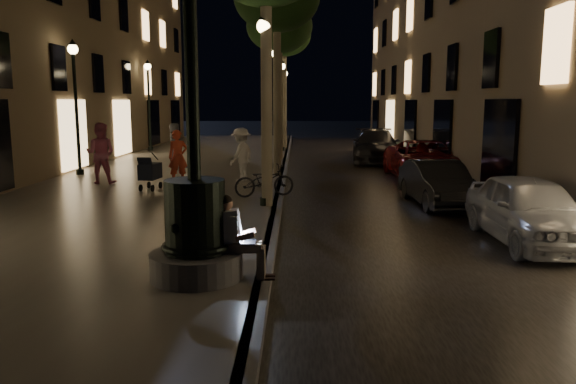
{
  "coord_description": "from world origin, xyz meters",
  "views": [
    {
      "loc": [
        0.52,
        -6.16,
        2.85
      ],
      "look_at": [
        0.37,
        3.0,
        1.36
      ],
      "focal_mm": 35.0,
      "sensor_mm": 36.0,
      "label": 1
    }
  ],
  "objects_px": {
    "tree_far": "(284,36)",
    "pedestrian_dark": "(175,142)",
    "pedestrian_white": "(241,154)",
    "pedestrian_blue": "(191,147)",
    "car_rear": "(376,146)",
    "bicycle": "(264,181)",
    "lamp_curb_a": "(264,85)",
    "car_front": "(530,209)",
    "lamp_curb_b": "(276,91)",
    "pedestrian_red": "(178,157)",
    "seated_man_laptop": "(236,234)",
    "lamp_curb_c": "(282,94)",
    "lamp_left_b": "(75,90)",
    "fountain_lamppost": "(195,212)",
    "lamp_left_c": "(149,94)",
    "tree_third": "(279,27)",
    "pedestrian_pink": "(101,153)",
    "lamp_curb_d": "(285,95)",
    "car_third": "(424,160)",
    "car_fifth": "(374,142)",
    "stroller": "(150,172)",
    "car_second": "(438,183)"
  },
  "relations": [
    {
      "from": "car_third",
      "to": "pedestrian_white",
      "type": "relative_size",
      "value": 2.88
    },
    {
      "from": "tree_far",
      "to": "lamp_curb_c",
      "type": "xyz_separation_m",
      "value": [
        -0.08,
        -2.0,
        -3.2
      ]
    },
    {
      "from": "lamp_curb_b",
      "to": "lamp_left_c",
      "type": "relative_size",
      "value": 1.0
    },
    {
      "from": "fountain_lamppost",
      "to": "lamp_curb_a",
      "type": "distance_m",
      "value": 6.37
    },
    {
      "from": "lamp_curb_a",
      "to": "bicycle",
      "type": "bearing_deg",
      "value": 94.3
    },
    {
      "from": "lamp_left_b",
      "to": "lamp_left_c",
      "type": "bearing_deg",
      "value": 90.0
    },
    {
      "from": "lamp_curb_a",
      "to": "car_front",
      "type": "height_order",
      "value": "lamp_curb_a"
    },
    {
      "from": "lamp_curb_b",
      "to": "pedestrian_red",
      "type": "bearing_deg",
      "value": -125.43
    },
    {
      "from": "car_third",
      "to": "pedestrian_pink",
      "type": "distance_m",
      "value": 11.35
    },
    {
      "from": "tree_far",
      "to": "bicycle",
      "type": "relative_size",
      "value": 4.39
    },
    {
      "from": "lamp_left_b",
      "to": "lamp_left_c",
      "type": "xyz_separation_m",
      "value": [
        0.0,
        10.0,
        0.0
      ]
    },
    {
      "from": "tree_far",
      "to": "pedestrian_dark",
      "type": "xyz_separation_m",
      "value": [
        -4.73,
        -7.21,
        -5.39
      ]
    },
    {
      "from": "lamp_left_b",
      "to": "car_fifth",
      "type": "bearing_deg",
      "value": 40.96
    },
    {
      "from": "pedestrian_white",
      "to": "pedestrian_blue",
      "type": "xyz_separation_m",
      "value": [
        -2.35,
        3.6,
        -0.04
      ]
    },
    {
      "from": "lamp_left_c",
      "to": "car_rear",
      "type": "xyz_separation_m",
      "value": [
        11.63,
        -3.58,
        -2.48
      ]
    },
    {
      "from": "tree_third",
      "to": "pedestrian_pink",
      "type": "distance_m",
      "value": 11.09
    },
    {
      "from": "lamp_curb_d",
      "to": "pedestrian_pink",
      "type": "bearing_deg",
      "value": -105.25
    },
    {
      "from": "car_front",
      "to": "bicycle",
      "type": "bearing_deg",
      "value": 141.82
    },
    {
      "from": "tree_far",
      "to": "lamp_curb_d",
      "type": "relative_size",
      "value": 1.56
    },
    {
      "from": "lamp_curb_c",
      "to": "car_fifth",
      "type": "height_order",
      "value": "lamp_curb_c"
    },
    {
      "from": "tree_far",
      "to": "lamp_curb_b",
      "type": "height_order",
      "value": "tree_far"
    },
    {
      "from": "car_second",
      "to": "lamp_left_b",
      "type": "bearing_deg",
      "value": 153.51
    },
    {
      "from": "car_rear",
      "to": "car_second",
      "type": "bearing_deg",
      "value": -84.0
    },
    {
      "from": "stroller",
      "to": "lamp_left_c",
      "type": "bearing_deg",
      "value": 112.46
    },
    {
      "from": "pedestrian_red",
      "to": "pedestrian_white",
      "type": "distance_m",
      "value": 2.1
    },
    {
      "from": "car_rear",
      "to": "bicycle",
      "type": "distance_m",
      "value": 12.02
    },
    {
      "from": "lamp_curb_a",
      "to": "car_rear",
      "type": "bearing_deg",
      "value": 69.97
    },
    {
      "from": "lamp_curb_c",
      "to": "pedestrian_blue",
      "type": "relative_size",
      "value": 2.83
    },
    {
      "from": "car_third",
      "to": "tree_far",
      "type": "bearing_deg",
      "value": 115.04
    },
    {
      "from": "lamp_curb_a",
      "to": "bicycle",
      "type": "height_order",
      "value": "lamp_curb_a"
    },
    {
      "from": "stroller",
      "to": "pedestrian_pink",
      "type": "relative_size",
      "value": 0.57
    },
    {
      "from": "lamp_curb_c",
      "to": "lamp_left_b",
      "type": "distance_m",
      "value": 12.26
    },
    {
      "from": "car_second",
      "to": "car_fifth",
      "type": "height_order",
      "value": "car_fifth"
    },
    {
      "from": "fountain_lamppost",
      "to": "lamp_curb_d",
      "type": "bearing_deg",
      "value": 88.66
    },
    {
      "from": "seated_man_laptop",
      "to": "car_front",
      "type": "xyz_separation_m",
      "value": [
        5.59,
        2.99,
        -0.19
      ]
    },
    {
      "from": "fountain_lamppost",
      "to": "tree_far",
      "type": "xyz_separation_m",
      "value": [
        0.78,
        24.0,
        5.22
      ]
    },
    {
      "from": "car_fifth",
      "to": "pedestrian_dark",
      "type": "distance_m",
      "value": 11.22
    },
    {
      "from": "car_third",
      "to": "car_rear",
      "type": "distance_m",
      "value": 6.06
    },
    {
      "from": "seated_man_laptop",
      "to": "bicycle",
      "type": "bearing_deg",
      "value": 90.08
    },
    {
      "from": "lamp_curb_a",
      "to": "pedestrian_pink",
      "type": "distance_m",
      "value": 6.99
    },
    {
      "from": "car_fifth",
      "to": "car_front",
      "type": "bearing_deg",
      "value": -83.51
    },
    {
      "from": "lamp_left_c",
      "to": "pedestrian_white",
      "type": "distance_m",
      "value": 13.15
    },
    {
      "from": "car_second",
      "to": "bicycle",
      "type": "relative_size",
      "value": 2.19
    },
    {
      "from": "lamp_curb_a",
      "to": "stroller",
      "type": "relative_size",
      "value": 4.29
    },
    {
      "from": "fountain_lamppost",
      "to": "tree_third",
      "type": "distance_m",
      "value": 18.68
    },
    {
      "from": "seated_man_laptop",
      "to": "car_third",
      "type": "bearing_deg",
      "value": 65.8
    },
    {
      "from": "fountain_lamppost",
      "to": "car_rear",
      "type": "relative_size",
      "value": 0.99
    },
    {
      "from": "pedestrian_red",
      "to": "seated_man_laptop",
      "type": "bearing_deg",
      "value": -95.95
    },
    {
      "from": "stroller",
      "to": "pedestrian_blue",
      "type": "bearing_deg",
      "value": 96.14
    },
    {
      "from": "lamp_curb_b",
      "to": "lamp_left_b",
      "type": "bearing_deg",
      "value": -164.27
    }
  ]
}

